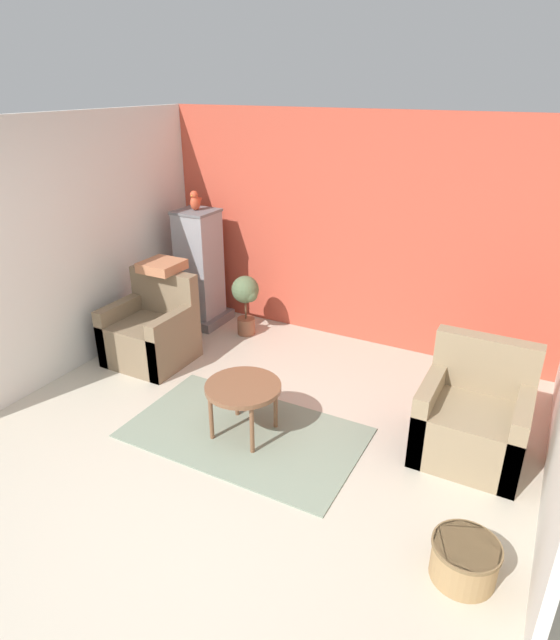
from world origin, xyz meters
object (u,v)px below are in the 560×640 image
Objects in this scene: coffee_table at (243,390)px; birdcage at (200,271)px; parrot at (195,201)px; potted_plant at (245,296)px; wicker_basket at (464,559)px; armchair_left at (152,333)px; armchair_right at (473,421)px.

coffee_table is 2.41m from birdcage.
potted_plant is (0.66, -0.06, -1.01)m from parrot.
potted_plant is at bearing 141.87° from wicker_basket.
coffee_table is 2.77× the size of parrot.
armchair_left and armchair_right have the same top height.
potted_plant reaches higher than coffee_table.
wicker_basket is at bearing -81.25° from armchair_right.
armchair_left is 0.67× the size of birdcage.
coffee_table is 0.68× the size of armchair_right.
wicker_basket is (3.56, -2.33, -0.51)m from birdcage.
wicker_basket is (3.56, -2.33, -1.34)m from parrot.
parrot is at bearing 175.14° from potted_plant.
wicker_basket is at bearing -20.30° from armchair_left.
parrot is at bearing 90.00° from birdcage.
armchair_right is 4.08× the size of parrot.
armchair_right reaches higher than potted_plant.
birdcage reaches higher than coffee_table.
parrot is 0.56× the size of wicker_basket.
birdcage reaches higher than potted_plant.
birdcage is at bearing 175.31° from potted_plant.
armchair_left is 1.29× the size of potted_plant.
coffee_table is 0.88× the size of potted_plant.
potted_plant is 3.70m from wicker_basket.
coffee_table is 1.54× the size of wicker_basket.
parrot reaches higher than wicker_basket.
armchair_right is 0.67× the size of birdcage.
armchair_right reaches higher than wicker_basket.
parrot is 4.46m from wicker_basket.
armchair_right is (1.71, 0.62, -0.12)m from coffee_table.
birdcage is 0.69m from potted_plant.
coffee_table is 1.82m from armchair_right.
parrot reaches higher than armchair_right.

